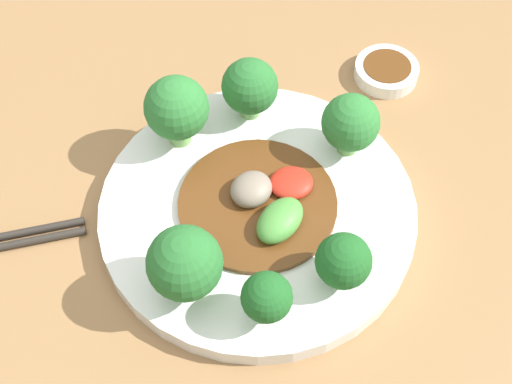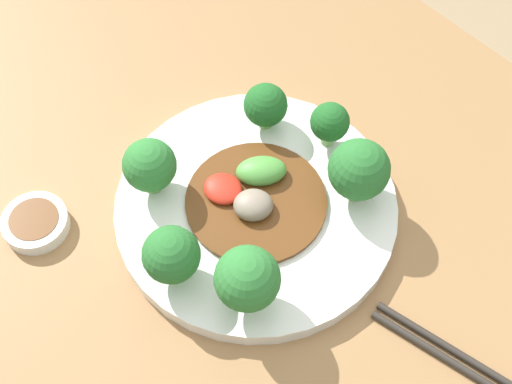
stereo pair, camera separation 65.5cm
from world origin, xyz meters
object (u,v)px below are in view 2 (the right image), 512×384
Objects in this scene: broccoli_southwest at (359,170)px; chopsticks at (485,377)px; broccoli_south at (330,123)px; broccoli_north at (171,255)px; broccoli_southeast at (266,105)px; sauce_dish at (35,223)px; broccoli_northwest at (247,279)px; plate at (256,208)px; broccoli_northeast at (150,166)px; stirfry_center at (254,195)px.

broccoli_southwest is 0.32× the size of chopsticks.
broccoli_north reaches higher than broccoli_south.
sauce_dish is at bearing 75.10° from broccoli_southeast.
broccoli_northwest reaches higher than broccoli_southwest.
sauce_dish is at bearing 25.77° from broccoli_northwest.
broccoli_north reaches higher than sauce_dish.
plate is at bearing 7.98° from chopsticks.
broccoli_northeast is 0.10m from stirfry_center.
broccoli_north is (0.06, 0.03, -0.01)m from broccoli_northwest.
chopsticks is at bearing 167.69° from broccoli_southwest.
broccoli_northwest is at bearing 113.63° from broccoli_south.
sauce_dish is (0.14, 0.07, -0.05)m from broccoli_north.
broccoli_north is (-0.01, 0.21, 0.00)m from broccoli_south.
broccoli_northwest is 1.12× the size of sauce_dish.
broccoli_southwest reaches higher than broccoli_northeast.
chopsticks is 0.44m from sauce_dish.
broccoli_northeast is at bearing -114.50° from sauce_dish.
stirfry_center reaches higher than chopsticks.
plate is 0.11m from broccoli_southeast.
broccoli_northeast is 1.00× the size of broccoli_north.
broccoli_southwest is 1.34× the size of broccoli_south.
broccoli_north is at bearing 93.76° from plate.
broccoli_south is 0.24× the size of chopsticks.
broccoli_north is (-0.09, 0.04, -0.00)m from broccoli_northeast.
plate is 5.29× the size of broccoli_south.
chopsticks is at bearing -151.90° from sauce_dish.
stirfry_center is (-0.08, -0.06, -0.03)m from broccoli_northeast.
stirfry_center is (-0.00, 0.10, -0.02)m from broccoli_south.
sauce_dish is (0.20, 0.10, -0.05)m from broccoli_northwest.
chopsticks is at bearing -163.82° from broccoli_northeast.
broccoli_north is at bearing 93.71° from broccoli_south.
stirfry_center is at bearing -44.44° from broccoli_northwest.
broccoli_south reaches higher than chopsticks.
broccoli_southwest is at bearing -104.63° from broccoli_north.
stirfry_center is at bearing -83.36° from broccoli_north.
broccoli_south is at bearing -21.50° from broccoli_southwest.
broccoli_southeast is 0.10m from stirfry_center.
broccoli_northeast is 1.19× the size of broccoli_southeast.
broccoli_northeast is 0.14m from broccoli_southeast.
broccoli_southwest is 1.08× the size of sauce_dish.
stirfry_center is (0.08, -0.08, -0.04)m from broccoli_northwest.
plate is 4.41× the size of broccoli_north.
broccoli_northwest is (-0.14, 0.15, 0.01)m from broccoli_southeast.
chopsticks is (-0.25, -0.14, -0.05)m from broccoli_north.
chopsticks is (-0.20, 0.04, -0.05)m from broccoli_southwest.
broccoli_northeast is at bearing 65.79° from broccoli_south.
broccoli_southeast is 0.82× the size of sauce_dish.
broccoli_northwest is 0.11m from stirfry_center.
broccoli_northeast is 0.90× the size of broccoli_southwest.
broccoli_northeast is at bearing 83.57° from broccoli_southeast.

